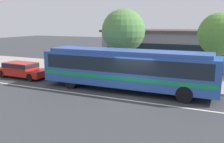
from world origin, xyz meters
TOP-DOWN VIEW (x-y plane):
  - ground_plane at (0.00, 0.00)m, footprint 120.00×120.00m
  - sidewalk_slab at (0.00, 6.55)m, footprint 60.00×8.00m
  - lane_stripe_center at (0.00, -0.80)m, footprint 56.00×0.16m
  - transit_bus at (-0.95, 1.20)m, footprint 11.96×2.55m
  - sedan_behind_bus at (-10.61, 1.44)m, footprint 4.82×1.96m
  - pedestrian_waiting_near_sign at (-3.52, 3.11)m, footprint 0.43×0.43m
  - bus_stop_sign at (2.71, 3.12)m, footprint 0.14×0.44m
  - street_tree_near_stop at (-2.60, 4.62)m, footprint 3.51×3.51m
  - street_tree_mid_block at (4.58, 4.56)m, footprint 2.97×2.97m
  - station_building at (1.50, 11.94)m, footprint 16.77×6.79m

SIDE VIEW (x-z plane):
  - ground_plane at x=0.00m, z-range 0.00..0.00m
  - lane_stripe_center at x=0.00m, z-range 0.00..0.01m
  - sidewalk_slab at x=0.00m, z-range 0.00..0.12m
  - sedan_behind_bus at x=-10.61m, z-range 0.08..1.37m
  - pedestrian_waiting_near_sign at x=-3.52m, z-range 0.27..2.01m
  - bus_stop_sign at x=2.71m, z-range 0.45..2.76m
  - transit_bus at x=-0.95m, z-range 0.23..3.04m
  - station_building at x=1.50m, z-range 0.01..3.91m
  - street_tree_mid_block at x=4.58m, z-range 1.20..6.38m
  - street_tree_near_stop at x=-2.60m, z-range 1.15..6.75m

